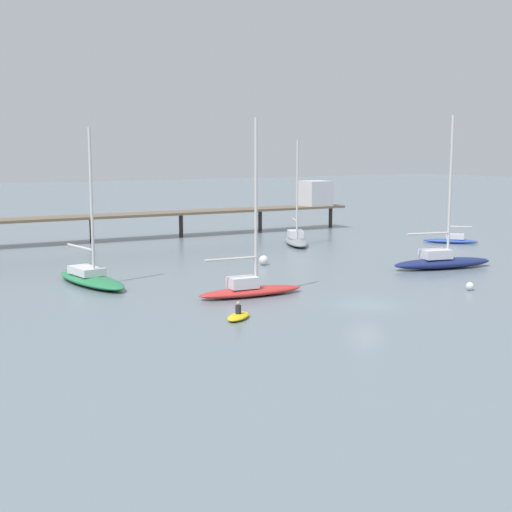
{
  "coord_description": "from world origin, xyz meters",
  "views": [
    {
      "loc": [
        -31.01,
        -37.28,
        10.53
      ],
      "look_at": [
        0.0,
        14.82,
        1.5
      ],
      "focal_mm": 50.0,
      "sensor_mm": 36.0,
      "label": 1
    }
  ],
  "objects_px": {
    "dinghy_yellow": "(238,316)",
    "sailboat_navy": "(442,260)",
    "pier": "(208,207)",
    "sailboat_blue": "(451,238)",
    "sailboat_gray": "(296,239)",
    "mooring_buoy_outer": "(470,286)",
    "mooring_buoy_far": "(264,260)",
    "sailboat_green": "(91,276)",
    "sailboat_red": "(250,286)"
  },
  "relations": [
    {
      "from": "dinghy_yellow",
      "to": "mooring_buoy_outer",
      "type": "relative_size",
      "value": 4.2
    },
    {
      "from": "sailboat_blue",
      "to": "mooring_buoy_outer",
      "type": "bearing_deg",
      "value": -133.19
    },
    {
      "from": "sailboat_red",
      "to": "sailboat_navy",
      "type": "bearing_deg",
      "value": 4.83
    },
    {
      "from": "sailboat_green",
      "to": "dinghy_yellow",
      "type": "height_order",
      "value": "sailboat_green"
    },
    {
      "from": "pier",
      "to": "dinghy_yellow",
      "type": "xyz_separation_m",
      "value": [
        -18.81,
        -41.22,
        -3.32
      ]
    },
    {
      "from": "pier",
      "to": "sailboat_blue",
      "type": "distance_m",
      "value": 29.63
    },
    {
      "from": "sailboat_navy",
      "to": "dinghy_yellow",
      "type": "relative_size",
      "value": 5.2
    },
    {
      "from": "dinghy_yellow",
      "to": "mooring_buoy_far",
      "type": "distance_m",
      "value": 21.43
    },
    {
      "from": "sailboat_blue",
      "to": "mooring_buoy_outer",
      "type": "distance_m",
      "value": 28.33
    },
    {
      "from": "mooring_buoy_far",
      "to": "sailboat_red",
      "type": "bearing_deg",
      "value": -125.51
    },
    {
      "from": "sailboat_gray",
      "to": "mooring_buoy_outer",
      "type": "relative_size",
      "value": 18.77
    },
    {
      "from": "sailboat_navy",
      "to": "mooring_buoy_far",
      "type": "distance_m",
      "value": 16.11
    },
    {
      "from": "sailboat_green",
      "to": "sailboat_gray",
      "type": "bearing_deg",
      "value": 22.77
    },
    {
      "from": "sailboat_blue",
      "to": "mooring_buoy_outer",
      "type": "relative_size",
      "value": 13.61
    },
    {
      "from": "sailboat_red",
      "to": "mooring_buoy_outer",
      "type": "relative_size",
      "value": 20.66
    },
    {
      "from": "pier",
      "to": "mooring_buoy_outer",
      "type": "relative_size",
      "value": 93.06
    },
    {
      "from": "dinghy_yellow",
      "to": "mooring_buoy_outer",
      "type": "distance_m",
      "value": 19.7
    },
    {
      "from": "dinghy_yellow",
      "to": "sailboat_gray",
      "type": "bearing_deg",
      "value": 50.26
    },
    {
      "from": "sailboat_navy",
      "to": "sailboat_green",
      "type": "xyz_separation_m",
      "value": [
        -29.55,
        8.6,
        -0.13
      ]
    },
    {
      "from": "sailboat_navy",
      "to": "dinghy_yellow",
      "type": "distance_m",
      "value": 26.4
    },
    {
      "from": "pier",
      "to": "sailboat_red",
      "type": "bearing_deg",
      "value": -112.4
    },
    {
      "from": "sailboat_navy",
      "to": "mooring_buoy_outer",
      "type": "height_order",
      "value": "sailboat_navy"
    },
    {
      "from": "sailboat_blue",
      "to": "sailboat_red",
      "type": "distance_m",
      "value": 37.54
    },
    {
      "from": "dinghy_yellow",
      "to": "mooring_buoy_outer",
      "type": "height_order",
      "value": "dinghy_yellow"
    },
    {
      "from": "sailboat_navy",
      "to": "sailboat_green",
      "type": "height_order",
      "value": "sailboat_navy"
    },
    {
      "from": "sailboat_green",
      "to": "sailboat_gray",
      "type": "xyz_separation_m",
      "value": [
        27.29,
        11.45,
        0.04
      ]
    },
    {
      "from": "sailboat_blue",
      "to": "dinghy_yellow",
      "type": "relative_size",
      "value": 3.24
    },
    {
      "from": "sailboat_green",
      "to": "mooring_buoy_outer",
      "type": "height_order",
      "value": "sailboat_green"
    },
    {
      "from": "pier",
      "to": "mooring_buoy_outer",
      "type": "distance_m",
      "value": 42.19
    },
    {
      "from": "sailboat_gray",
      "to": "sailboat_red",
      "type": "bearing_deg",
      "value": -130.71
    },
    {
      "from": "sailboat_red",
      "to": "sailboat_green",
      "type": "relative_size",
      "value": 1.05
    },
    {
      "from": "mooring_buoy_far",
      "to": "sailboat_green",
      "type": "bearing_deg",
      "value": -175.92
    },
    {
      "from": "sailboat_gray",
      "to": "dinghy_yellow",
      "type": "distance_m",
      "value": 35.99
    },
    {
      "from": "sailboat_gray",
      "to": "mooring_buoy_outer",
      "type": "distance_m",
      "value": 28.71
    },
    {
      "from": "sailboat_blue",
      "to": "sailboat_navy",
      "type": "bearing_deg",
      "value": -138.56
    },
    {
      "from": "mooring_buoy_far",
      "to": "mooring_buoy_outer",
      "type": "distance_m",
      "value": 19.63
    },
    {
      "from": "sailboat_navy",
      "to": "sailboat_blue",
      "type": "bearing_deg",
      "value": 41.44
    },
    {
      "from": "sailboat_gray",
      "to": "sailboat_navy",
      "type": "bearing_deg",
      "value": -83.57
    },
    {
      "from": "sailboat_green",
      "to": "sailboat_gray",
      "type": "distance_m",
      "value": 29.6
    },
    {
      "from": "sailboat_red",
      "to": "dinghy_yellow",
      "type": "relative_size",
      "value": 4.92
    },
    {
      "from": "mooring_buoy_outer",
      "to": "sailboat_navy",
      "type": "bearing_deg",
      "value": 56.59
    },
    {
      "from": "pier",
      "to": "sailboat_blue",
      "type": "relative_size",
      "value": 6.84
    },
    {
      "from": "pier",
      "to": "sailboat_gray",
      "type": "height_order",
      "value": "sailboat_gray"
    },
    {
      "from": "sailboat_green",
      "to": "mooring_buoy_outer",
      "type": "xyz_separation_m",
      "value": [
        23.97,
        -17.06,
        -0.34
      ]
    },
    {
      "from": "pier",
      "to": "sailboat_navy",
      "type": "xyz_separation_m",
      "value": [
        6.46,
        -33.6,
        -2.76
      ]
    },
    {
      "from": "sailboat_navy",
      "to": "sailboat_gray",
      "type": "height_order",
      "value": "sailboat_navy"
    },
    {
      "from": "pier",
      "to": "dinghy_yellow",
      "type": "distance_m",
      "value": 45.42
    },
    {
      "from": "pier",
      "to": "mooring_buoy_outer",
      "type": "height_order",
      "value": "pier"
    },
    {
      "from": "sailboat_green",
      "to": "mooring_buoy_far",
      "type": "distance_m",
      "value": 16.81
    },
    {
      "from": "dinghy_yellow",
      "to": "sailboat_navy",
      "type": "bearing_deg",
      "value": 16.78
    }
  ]
}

